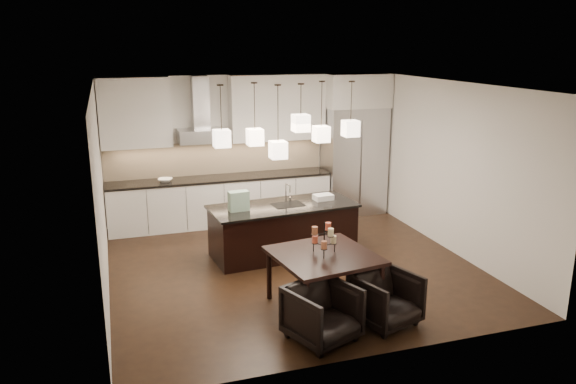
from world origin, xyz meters
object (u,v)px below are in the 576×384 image
object	(u,v)px
island_body	(283,231)
dining_table	(323,280)
armchair_left	(322,313)
armchair_right	(386,299)
refrigerator	(354,160)

from	to	relation	value
island_body	dining_table	size ratio (longest dim) A/B	1.85
armchair_left	armchair_right	size ratio (longest dim) A/B	1.03
armchair_left	armchair_right	distance (m)	0.90
dining_table	armchair_left	bearing A→B (deg)	-120.43
dining_table	armchair_right	world-z (taller)	dining_table
refrigerator	dining_table	distance (m)	4.44
refrigerator	armchair_left	bearing A→B (deg)	-118.06
dining_table	island_body	bearing A→B (deg)	79.91
island_body	armchair_left	bearing A→B (deg)	-102.95
armchair_left	dining_table	bearing A→B (deg)	46.22
island_body	dining_table	world-z (taller)	island_body
refrigerator	armchair_right	xyz separation A→B (m)	(-1.57, -4.50, -0.74)
armchair_left	armchair_right	bearing A→B (deg)	-13.35
island_body	armchair_right	size ratio (longest dim) A/B	3.16
island_body	armchair_right	bearing A→B (deg)	-84.22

